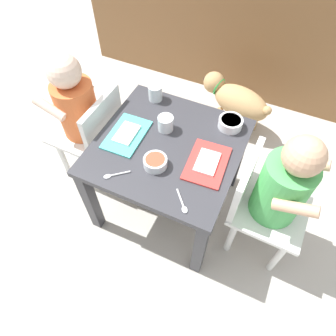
% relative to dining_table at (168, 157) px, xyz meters
% --- Properties ---
extents(ground_plane, '(7.00, 7.00, 0.00)m').
position_rel_dining_table_xyz_m(ground_plane, '(0.00, 0.00, -0.36)').
color(ground_plane, '#B2ADA3').
extents(kitchen_cabinet_back, '(1.98, 0.35, 0.97)m').
position_rel_dining_table_xyz_m(kitchen_cabinet_back, '(0.00, 1.12, 0.12)').
color(kitchen_cabinet_back, brown).
rests_on(kitchen_cabinet_back, ground).
extents(dining_table, '(0.56, 0.56, 0.44)m').
position_rel_dining_table_xyz_m(dining_table, '(0.00, 0.00, 0.00)').
color(dining_table, '#333338').
rests_on(dining_table, ground).
extents(seated_child_left, '(0.28, 0.28, 0.69)m').
position_rel_dining_table_xyz_m(seated_child_left, '(-0.44, 0.03, 0.07)').
color(seated_child_left, white).
rests_on(seated_child_left, ground).
extents(seated_child_right, '(0.29, 0.29, 0.69)m').
position_rel_dining_table_xyz_m(seated_child_right, '(0.44, -0.01, 0.07)').
color(seated_child_right, white).
rests_on(seated_child_right, ground).
extents(dog, '(0.43, 0.26, 0.29)m').
position_rel_dining_table_xyz_m(dog, '(0.12, 0.66, -0.17)').
color(dog, tan).
rests_on(dog, ground).
extents(food_tray_left, '(0.14, 0.21, 0.02)m').
position_rel_dining_table_xyz_m(food_tray_left, '(-0.17, -0.02, 0.08)').
color(food_tray_left, '#4CC6BC').
rests_on(food_tray_left, dining_table).
extents(food_tray_right, '(0.16, 0.21, 0.02)m').
position_rel_dining_table_xyz_m(food_tray_right, '(0.17, -0.02, 0.08)').
color(food_tray_right, red).
rests_on(food_tray_right, dining_table).
extents(water_cup_left, '(0.06, 0.06, 0.06)m').
position_rel_dining_table_xyz_m(water_cup_left, '(-0.05, 0.07, 0.10)').
color(water_cup_left, white).
rests_on(water_cup_left, dining_table).
extents(water_cup_right, '(0.06, 0.06, 0.07)m').
position_rel_dining_table_xyz_m(water_cup_right, '(-0.16, 0.22, 0.11)').
color(water_cup_right, white).
rests_on(water_cup_right, dining_table).
extents(veggie_bowl_far, '(0.09, 0.09, 0.04)m').
position_rel_dining_table_xyz_m(veggie_bowl_far, '(0.00, -0.11, 0.10)').
color(veggie_bowl_far, white).
rests_on(veggie_bowl_far, dining_table).
extents(cereal_bowl_left_side, '(0.10, 0.10, 0.04)m').
position_rel_dining_table_xyz_m(cereal_bowl_left_side, '(0.19, 0.20, 0.10)').
color(cereal_bowl_left_side, white).
rests_on(cereal_bowl_left_side, dining_table).
extents(spoon_by_left_tray, '(0.08, 0.07, 0.01)m').
position_rel_dining_table_xyz_m(spoon_by_left_tray, '(-0.12, -0.22, 0.08)').
color(spoon_by_left_tray, silver).
rests_on(spoon_by_left_tray, dining_table).
extents(spoon_by_right_tray, '(0.08, 0.08, 0.01)m').
position_rel_dining_table_xyz_m(spoon_by_right_tray, '(0.16, -0.22, 0.08)').
color(spoon_by_right_tray, silver).
rests_on(spoon_by_right_tray, dining_table).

